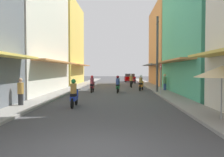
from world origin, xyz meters
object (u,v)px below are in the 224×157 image
(motorbike_red, at_px, (134,80))
(street_sign_no_entry, at_px, (161,74))
(motorbike_orange, at_px, (141,84))
(motorbike_maroon, at_px, (92,85))
(utility_pole, at_px, (157,54))
(pedestrian_far, at_px, (165,81))
(motorbike_green, at_px, (118,85))
(vendor_umbrella, at_px, (222,72))
(pedestrian_foreground, at_px, (21,93))
(parked_car, at_px, (130,78))
(motorbike_blue, at_px, (74,94))
(motorbike_black, at_px, (131,81))

(motorbike_red, xyz_separation_m, street_sign_no_entry, (1.09, -17.40, 1.21))
(motorbike_orange, bearing_deg, motorbike_maroon, -157.05)
(utility_pole, bearing_deg, pedestrian_far, 58.70)
(pedestrian_far, relative_size, utility_pole, 0.25)
(motorbike_green, height_order, vendor_umbrella, vendor_umbrella)
(pedestrian_foreground, xyz_separation_m, street_sign_no_entry, (8.79, 6.01, 0.90))
(street_sign_no_entry, bearing_deg, motorbike_green, 144.91)
(parked_car, bearing_deg, pedestrian_foreground, -104.56)
(motorbike_orange, distance_m, street_sign_no_entry, 4.98)
(parked_car, bearing_deg, motorbike_orange, -88.48)
(pedestrian_far, distance_m, vendor_umbrella, 13.55)
(motorbike_green, relative_size, utility_pole, 0.26)
(pedestrian_foreground, bearing_deg, motorbike_blue, 3.90)
(motorbike_orange, bearing_deg, street_sign_no_entry, -76.81)
(motorbike_orange, bearing_deg, motorbike_red, 89.91)
(motorbike_blue, bearing_deg, vendor_umbrella, -29.23)
(motorbike_green, xyz_separation_m, vendor_umbrella, (4.17, -11.90, 1.30))
(motorbike_maroon, distance_m, vendor_umbrella, 13.94)
(motorbike_maroon, height_order, motorbike_green, same)
(pedestrian_far, bearing_deg, motorbike_green, -160.58)
(motorbike_maroon, relative_size, motorbike_black, 1.00)
(motorbike_blue, xyz_separation_m, motorbike_red, (4.73, 23.21, -0.20))
(parked_car, distance_m, pedestrian_far, 17.95)
(motorbike_orange, bearing_deg, pedestrian_far, -17.91)
(motorbike_black, distance_m, utility_pole, 7.63)
(motorbike_green, distance_m, motorbike_black, 6.89)
(motorbike_blue, distance_m, motorbike_black, 15.45)
(motorbike_red, bearing_deg, pedestrian_far, -80.57)
(vendor_umbrella, distance_m, street_sign_no_entry, 9.51)
(motorbike_red, bearing_deg, motorbike_green, -98.90)
(vendor_umbrella, bearing_deg, motorbike_orange, 97.40)
(street_sign_no_entry, bearing_deg, motorbike_blue, -135.07)
(motorbike_blue, height_order, pedestrian_far, pedestrian_far)
(vendor_umbrella, bearing_deg, pedestrian_foreground, 159.98)
(motorbike_red, relative_size, pedestrian_far, 1.04)
(motorbike_blue, bearing_deg, parked_car, 81.22)
(motorbike_maroon, distance_m, pedestrian_far, 7.07)
(pedestrian_foreground, height_order, street_sign_no_entry, street_sign_no_entry)
(motorbike_green, distance_m, utility_pole, 4.52)
(motorbike_blue, relative_size, motorbike_black, 1.00)
(motorbike_maroon, xyz_separation_m, parked_car, (4.26, 19.02, 0.04))
(vendor_umbrella, bearing_deg, street_sign_no_entry, 94.43)
(motorbike_orange, xyz_separation_m, pedestrian_foreground, (-7.67, -10.76, 0.11))
(pedestrian_foreground, bearing_deg, motorbike_black, 65.64)
(motorbike_orange, height_order, pedestrian_far, pedestrian_far)
(motorbike_red, height_order, pedestrian_far, pedestrian_far)
(motorbike_blue, height_order, motorbike_orange, same)
(motorbike_black, height_order, pedestrian_far, pedestrian_far)
(motorbike_green, bearing_deg, pedestrian_far, 19.42)
(motorbike_black, bearing_deg, motorbike_blue, -104.62)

